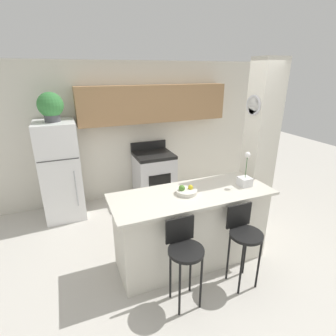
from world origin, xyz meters
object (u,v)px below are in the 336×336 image
object	(u,v)px
refrigerator	(61,171)
bar_stool_left	(184,251)
stove_range	(154,176)
orchid_vase	(245,178)
bar_stool_right	(244,234)
potted_plant_on_fridge	(51,106)
fruit_bowl	(186,191)

from	to	relation	value
refrigerator	bar_stool_left	bearing A→B (deg)	-65.47
stove_range	orchid_vase	size ratio (longest dim) A/B	2.37
bar_stool_right	potted_plant_on_fridge	size ratio (longest dim) A/B	2.18
stove_range	bar_stool_right	world-z (taller)	stove_range
potted_plant_on_fridge	orchid_vase	distance (m)	3.04
refrigerator	bar_stool_right	distance (m)	3.07
fruit_bowl	bar_stool_right	bearing A→B (deg)	-52.20
stove_range	bar_stool_left	world-z (taller)	stove_range
stove_range	potted_plant_on_fridge	bearing A→B (deg)	-178.68
fruit_bowl	potted_plant_on_fridge	bearing A→B (deg)	127.04
bar_stool_right	orchid_vase	distance (m)	0.75
bar_stool_left	orchid_vase	world-z (taller)	orchid_vase
bar_stool_right	fruit_bowl	size ratio (longest dim) A/B	3.77
potted_plant_on_fridge	orchid_vase	bearing A→B (deg)	-41.26
bar_stool_right	fruit_bowl	world-z (taller)	fruit_bowl
bar_stool_left	bar_stool_right	distance (m)	0.74
bar_stool_left	potted_plant_on_fridge	size ratio (longest dim) A/B	2.18
refrigerator	stove_range	bearing A→B (deg)	1.33
refrigerator	orchid_vase	size ratio (longest dim) A/B	3.62
bar_stool_left	potted_plant_on_fridge	xyz separation A→B (m)	(-1.11, 2.44, 1.22)
bar_stool_right	fruit_bowl	distance (m)	0.82
stove_range	potted_plant_on_fridge	world-z (taller)	potted_plant_on_fridge
potted_plant_on_fridge	fruit_bowl	xyz separation A→B (m)	(1.41, -1.87, -0.85)
fruit_bowl	stove_range	bearing A→B (deg)	82.69
bar_stool_right	orchid_vase	bearing A→B (deg)	55.19
refrigerator	bar_stool_right	size ratio (longest dim) A/B	1.68
bar_stool_right	potted_plant_on_fridge	bearing A→B (deg)	127.22
refrigerator	stove_range	size ratio (longest dim) A/B	1.53
stove_range	fruit_bowl	size ratio (longest dim) A/B	4.14
refrigerator	bar_stool_left	xyz separation A→B (m)	(1.11, -2.44, -0.16)
bar_stool_left	orchid_vase	size ratio (longest dim) A/B	2.15
refrigerator	bar_stool_left	size ratio (longest dim) A/B	1.68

